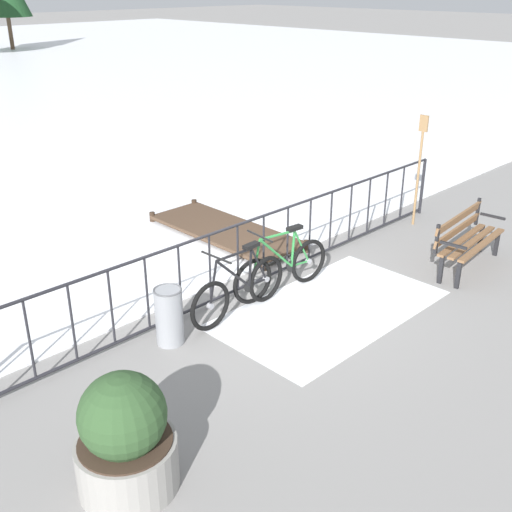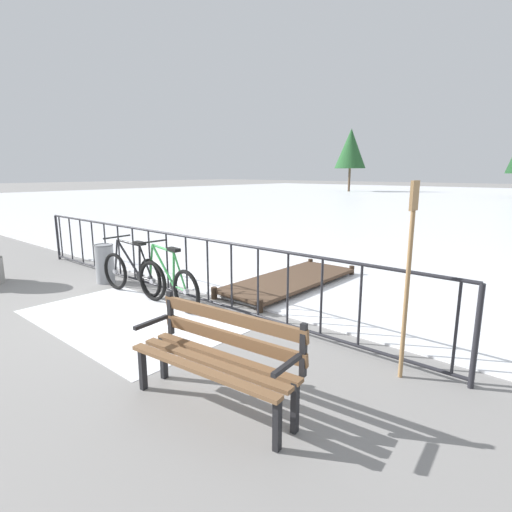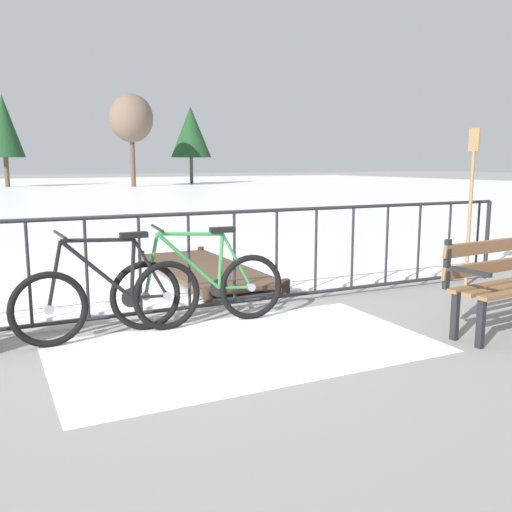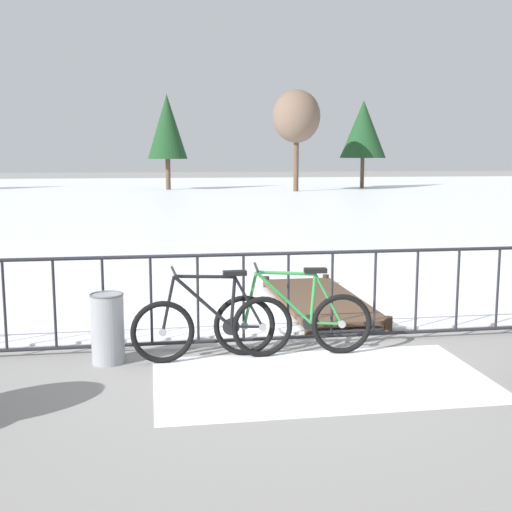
# 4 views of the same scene
# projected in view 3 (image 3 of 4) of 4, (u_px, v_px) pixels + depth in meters

# --- Properties ---
(ground_plane) EXTENTS (160.00, 160.00, 0.00)m
(ground_plane) POSITION_uv_depth(u_px,v_px,m) (166.00, 318.00, 5.68)
(ground_plane) COLOR gray
(frozen_pond) EXTENTS (80.00, 56.00, 0.03)m
(frozen_pond) POSITION_uv_depth(u_px,v_px,m) (14.00, 191.00, 30.85)
(frozen_pond) COLOR white
(frozen_pond) RESTS_ON ground
(snow_patch) EXTENTS (3.20, 1.80, 0.01)m
(snow_patch) POSITION_uv_depth(u_px,v_px,m) (245.00, 347.00, 4.76)
(snow_patch) COLOR white
(snow_patch) RESTS_ON ground
(railing_fence) EXTENTS (9.06, 0.06, 1.07)m
(railing_fence) POSITION_uv_depth(u_px,v_px,m) (165.00, 264.00, 5.59)
(railing_fence) COLOR #232328
(railing_fence) RESTS_ON ground
(bicycle_near_railing) EXTENTS (1.71, 0.52, 0.97)m
(bicycle_near_railing) POSITION_uv_depth(u_px,v_px,m) (111.00, 298.00, 4.97)
(bicycle_near_railing) COLOR black
(bicycle_near_railing) RESTS_ON ground
(bicycle_second) EXTENTS (1.71, 0.52, 0.97)m
(bicycle_second) POSITION_uv_depth(u_px,v_px,m) (200.00, 287.00, 5.39)
(bicycle_second) COLOR black
(bicycle_second) RESTS_ON ground
(oar_upright) EXTENTS (0.04, 0.16, 1.98)m
(oar_upright) POSITION_uv_depth(u_px,v_px,m) (471.00, 197.00, 6.98)
(oar_upright) COLOR #937047
(oar_upright) RESTS_ON ground
(wooden_dock) EXTENTS (1.10, 2.97, 0.20)m
(wooden_dock) POSITION_uv_depth(u_px,v_px,m) (204.00, 269.00, 7.67)
(wooden_dock) COLOR #4C3828
(wooden_dock) RESTS_ON ground
(tree_far_west) EXTENTS (2.45, 2.45, 5.89)m
(tree_far_west) POSITION_uv_depth(u_px,v_px,m) (3.00, 126.00, 35.67)
(tree_far_west) COLOR brown
(tree_far_west) RESTS_ON ground
(tree_centre) EXTENTS (2.99, 2.99, 5.68)m
(tree_centre) POSITION_uv_depth(u_px,v_px,m) (191.00, 132.00, 41.21)
(tree_centre) COLOR brown
(tree_centre) RESTS_ON ground
(tree_east_mid) EXTENTS (2.80, 2.80, 5.96)m
(tree_east_mid) POSITION_uv_depth(u_px,v_px,m) (131.00, 119.00, 35.94)
(tree_east_mid) COLOR brown
(tree_east_mid) RESTS_ON ground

